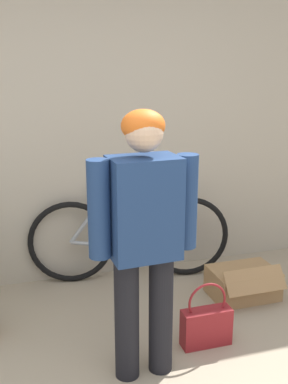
{
  "coord_description": "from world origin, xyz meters",
  "views": [
    {
      "loc": [
        -0.51,
        -1.4,
        1.78
      ],
      "look_at": [
        0.17,
        0.83,
        1.13
      ],
      "focal_mm": 42.0,
      "sensor_mm": 36.0,
      "label": 1
    }
  ],
  "objects_px": {
    "person": "(144,227)",
    "cardboard_box": "(243,283)",
    "handbag": "(206,325)",
    "bicycle": "(130,237)"
  },
  "relations": [
    {
      "from": "handbag",
      "to": "person",
      "type": "bearing_deg",
      "value": -163.04
    },
    {
      "from": "person",
      "to": "cardboard_box",
      "type": "height_order",
      "value": "person"
    },
    {
      "from": "bicycle",
      "to": "handbag",
      "type": "xyz_separation_m",
      "value": [
        0.22,
        -1.09,
        -0.23
      ]
    },
    {
      "from": "bicycle",
      "to": "cardboard_box",
      "type": "bearing_deg",
      "value": -26.94
    },
    {
      "from": "person",
      "to": "bicycle",
      "type": "relative_size",
      "value": 0.92
    },
    {
      "from": "bicycle",
      "to": "cardboard_box",
      "type": "xyz_separation_m",
      "value": [
        0.78,
        -0.58,
        -0.26
      ]
    },
    {
      "from": "person",
      "to": "cardboard_box",
      "type": "bearing_deg",
      "value": 29.74
    },
    {
      "from": "person",
      "to": "handbag",
      "type": "bearing_deg",
      "value": 14.02
    },
    {
      "from": "handbag",
      "to": "cardboard_box",
      "type": "distance_m",
      "value": 0.76
    },
    {
      "from": "handbag",
      "to": "cardboard_box",
      "type": "bearing_deg",
      "value": 42.86
    }
  ]
}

